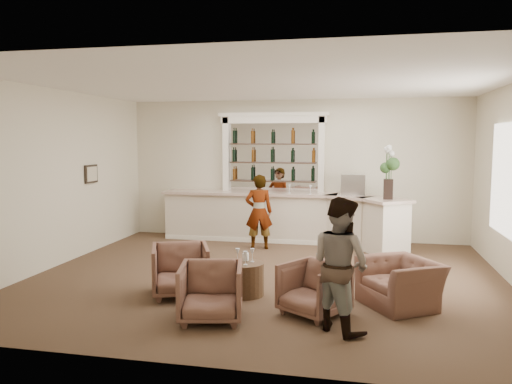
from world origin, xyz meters
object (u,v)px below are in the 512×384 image
at_px(armchair_left, 180,270).
at_px(espresso_machine, 353,184).
at_px(sommelier, 259,212).
at_px(guest, 340,264).
at_px(flower_vase, 389,169).
at_px(armchair_center, 211,292).
at_px(armchair_right, 314,289).
at_px(cocktail_table, 245,279).
at_px(armchair_far, 400,283).
at_px(bar_counter, 284,218).

xyz_separation_m(armchair_left, espresso_machine, (2.49, 4.25, 0.98)).
distance_m(sommelier, espresso_machine, 2.22).
height_order(sommelier, espresso_machine, sommelier).
bearing_deg(guest, armchair_left, 21.00).
xyz_separation_m(espresso_machine, flower_vase, (0.71, -0.69, 0.39)).
distance_m(sommelier, armchair_center, 4.39).
xyz_separation_m(armchair_left, armchair_right, (2.07, -0.44, -0.03)).
xyz_separation_m(guest, flower_vase, (0.77, 4.48, 0.93)).
height_order(guest, flower_vase, flower_vase).
bearing_deg(cocktail_table, armchair_far, -1.01).
relative_size(armchair_right, flower_vase, 0.71).
relative_size(sommelier, armchair_left, 1.89).
xyz_separation_m(armchair_far, espresso_machine, (-0.74, 4.08, 1.04)).
distance_m(sommelier, flower_vase, 2.86).
height_order(sommelier, armchair_left, sommelier).
distance_m(sommelier, armchair_right, 4.20).
distance_m(cocktail_table, espresso_machine, 4.47).
bearing_deg(flower_vase, cocktail_table, -123.86).
height_order(bar_counter, armchair_far, bar_counter).
xyz_separation_m(bar_counter, armchair_far, (2.31, -4.08, -0.24)).
relative_size(bar_counter, armchair_right, 7.30).
relative_size(guest, armchair_far, 1.63).
distance_m(bar_counter, armchair_left, 4.35).
xyz_separation_m(cocktail_table, armchair_far, (2.28, -0.04, 0.08)).
relative_size(sommelier, armchair_right, 2.07).
xyz_separation_m(sommelier, guest, (1.93, -4.35, 0.03)).
relative_size(espresso_machine, flower_vase, 0.47).
bearing_deg(armchair_center, cocktail_table, 68.03).
bearing_deg(bar_counter, armchair_right, -76.32).
bearing_deg(sommelier, armchair_left, 66.46).
height_order(bar_counter, armchair_right, bar_counter).
distance_m(bar_counter, cocktail_table, 4.05).
distance_m(guest, espresso_machine, 5.20).
bearing_deg(armchair_center, armchair_far, 11.34).
xyz_separation_m(sommelier, armchair_right, (1.56, -3.87, -0.45)).
bearing_deg(armchair_right, cocktail_table, -177.33).
distance_m(armchair_far, flower_vase, 3.68).
xyz_separation_m(cocktail_table, armchair_right, (1.11, -0.65, 0.11)).
height_order(bar_counter, flower_vase, flower_vase).
bearing_deg(bar_counter, cocktail_table, -89.61).
distance_m(guest, armchair_left, 2.64).
height_order(armchair_left, flower_vase, flower_vase).
distance_m(cocktail_table, armchair_right, 1.29).
relative_size(bar_counter, guest, 3.42).
height_order(sommelier, armchair_center, sommelier).
bearing_deg(armchair_center, armchair_right, 7.87).
bearing_deg(bar_counter, armchair_left, -102.36).
height_order(guest, espresso_machine, guest).
height_order(cocktail_table, armchair_center, armchair_center).
distance_m(cocktail_table, armchair_center, 1.15).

